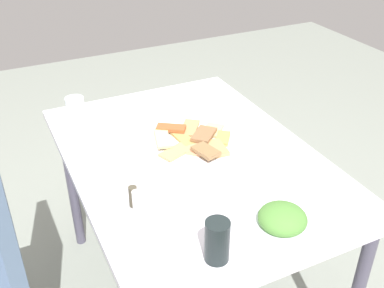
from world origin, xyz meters
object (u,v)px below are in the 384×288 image
dining_table (193,173)px  condiment_caddy (135,205)px  spoon (223,111)px  fork (231,110)px  soda_can (217,241)px  drinking_glass (75,108)px  paper_napkin (227,111)px  pide_platter (193,141)px  salad_plate_greens (282,220)px

dining_table → condiment_caddy: (-0.20, 0.28, 0.10)m
dining_table → spoon: spoon is taller
fork → soda_can: bearing=125.7°
drinking_glass → condiment_caddy: bearing=-178.7°
soda_can → spoon: soda_can is taller
soda_can → paper_napkin: bearing=-31.3°
pide_platter → salad_plate_greens: 0.51m
soda_can → drinking_glass: (0.94, 0.14, -0.02)m
dining_table → paper_napkin: 0.38m
drinking_glass → spoon: drinking_glass is taller
salad_plate_greens → fork: (0.69, -0.23, -0.02)m
paper_napkin → condiment_caddy: condiment_caddy is taller
spoon → condiment_caddy: condiment_caddy is taller
salad_plate_greens → paper_napkin: bearing=-16.9°
spoon → drinking_glass: bearing=51.4°
drinking_glass → fork: bearing=-110.3°
salad_plate_greens → drinking_glass: bearing=22.1°
salad_plate_greens → paper_napkin: salad_plate_greens is taller
paper_napkin → salad_plate_greens: bearing=163.1°
dining_table → soda_can: (-0.47, 0.16, 0.14)m
dining_table → drinking_glass: bearing=32.8°
pide_platter → salad_plate_greens: (-0.51, -0.03, 0.01)m
pide_platter → soda_can: soda_can is taller
condiment_caddy → spoon: bearing=-50.6°
drinking_glass → fork: 0.64m
soda_can → salad_plate_greens: bearing=-82.4°
paper_napkin → fork: bearing=-90.0°
pide_platter → paper_napkin: 0.30m
salad_plate_greens → drinking_glass: (0.91, 0.37, 0.02)m
pide_platter → condiment_caddy: 0.42m
pide_platter → paper_napkin: pide_platter is taller
salad_plate_greens → soda_can: soda_can is taller
soda_can → paper_napkin: soda_can is taller
fork → spoon: 0.04m
pide_platter → soda_can: size_ratio=2.69×
dining_table → pide_platter: 0.12m
pide_platter → condiment_caddy: condiment_caddy is taller
drinking_glass → condiment_caddy: drinking_glass is taller
paper_napkin → condiment_caddy: size_ratio=1.32×
pide_platter → salad_plate_greens: salad_plate_greens is taller
fork → condiment_caddy: 0.73m
pide_platter → condiment_caddy: size_ratio=3.25×
drinking_glass → dining_table: bearing=-147.2°
soda_can → fork: size_ratio=0.68×
soda_can → drinking_glass: 0.95m
salad_plate_greens → paper_napkin: size_ratio=1.68×
soda_can → drinking_glass: size_ratio=1.39×
fork → drinking_glass: bearing=47.7°
pide_platter → fork: bearing=-56.3°
soda_can → condiment_caddy: (0.27, 0.13, -0.03)m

